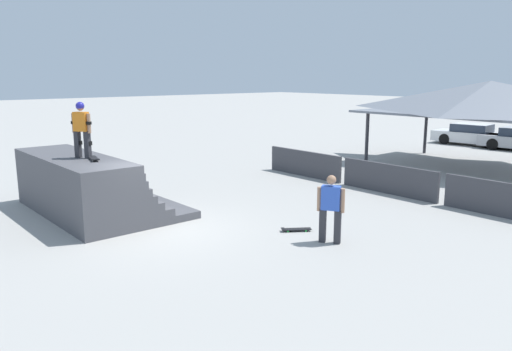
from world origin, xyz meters
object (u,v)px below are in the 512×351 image
(skater_on_deck, at_px, (81,126))
(parked_car_white, at_px, (473,135))
(skateboard_on_deck, at_px, (94,158))
(skateboard_on_ground, at_px, (295,229))
(bystander_walking, at_px, (331,206))

(skater_on_deck, distance_m, parked_car_white, 23.88)
(skater_on_deck, xyz_separation_m, skateboard_on_deck, (0.55, 0.07, -0.86))
(skateboard_on_deck, xyz_separation_m, skateboard_on_ground, (4.35, 3.65, -1.78))
(bystander_walking, bearing_deg, skater_on_deck, 0.32)
(bystander_walking, relative_size, skateboard_on_ground, 2.21)
(skateboard_on_deck, height_order, bystander_walking, skateboard_on_deck)
(skater_on_deck, relative_size, bystander_walking, 0.93)
(skateboard_on_deck, distance_m, skateboard_on_ground, 5.96)
(bystander_walking, xyz_separation_m, skateboard_on_ground, (-1.22, -0.00, -0.90))
(skateboard_on_deck, bearing_deg, skateboard_on_ground, 54.17)
(skateboard_on_deck, bearing_deg, bystander_walking, 47.46)
(skateboard_on_deck, height_order, parked_car_white, skateboard_on_deck)
(skateboard_on_ground, height_order, parked_car_white, parked_car_white)
(skateboard_on_deck, distance_m, parked_car_white, 23.76)
(skater_on_deck, xyz_separation_m, parked_car_white, (-0.17, 23.79, -2.10))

